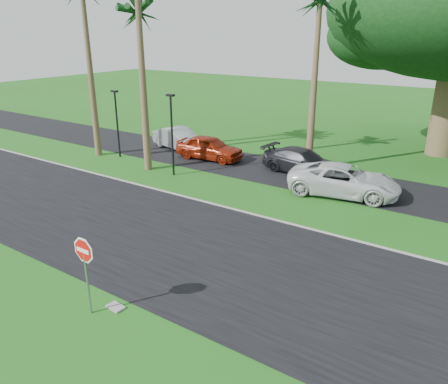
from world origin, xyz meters
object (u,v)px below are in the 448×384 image
object	(u,v)px
car_dark	(302,162)
car_red	(209,148)
stop_sign_near	(85,260)
car_silver	(179,139)
car_minivan	(344,181)

from	to	relation	value
car_dark	car_red	bearing A→B (deg)	101.56
stop_sign_near	car_silver	bearing A→B (deg)	121.43
car_minivan	car_silver	bearing A→B (deg)	68.92
stop_sign_near	car_dark	distance (m)	16.00
car_red	car_minivan	world-z (taller)	car_minivan
car_silver	stop_sign_near	bearing A→B (deg)	-134.87
stop_sign_near	car_minivan	size ratio (longest dim) A/B	0.47
car_silver	car_minivan	distance (m)	12.86
stop_sign_near	car_silver	distance (m)	18.96
car_red	car_minivan	distance (m)	9.61
stop_sign_near	car_red	world-z (taller)	stop_sign_near
stop_sign_near	car_silver	xyz separation A→B (m)	(-9.87, 16.15, -1.04)
stop_sign_near	car_minivan	distance (m)	14.16
car_silver	car_red	size ratio (longest dim) A/B	1.00
stop_sign_near	car_dark	world-z (taller)	stop_sign_near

